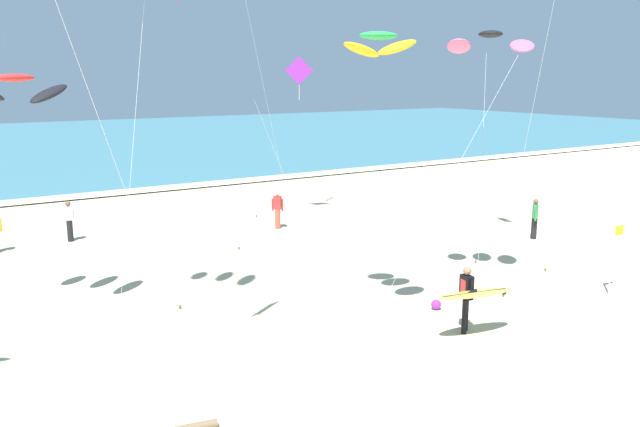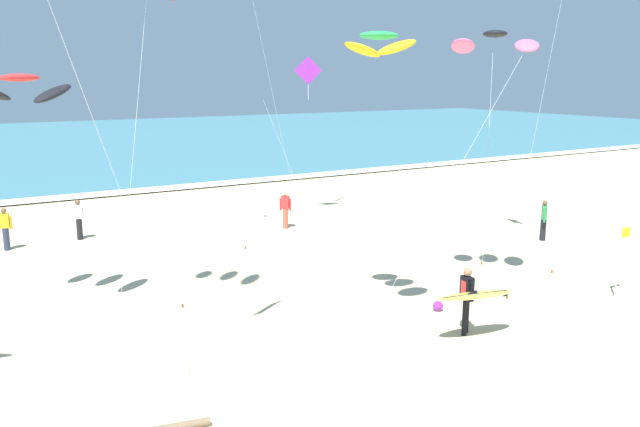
{
  "view_description": "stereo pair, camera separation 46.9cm",
  "coord_description": "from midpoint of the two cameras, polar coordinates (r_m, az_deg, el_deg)",
  "views": [
    {
      "loc": [
        -8.46,
        -7.1,
        6.3
      ],
      "look_at": [
        0.01,
        6.18,
        2.95
      ],
      "focal_mm": 36.64,
      "sensor_mm": 36.0,
      "label": 1
    },
    {
      "loc": [
        -8.06,
        -7.34,
        6.3
      ],
      "look_at": [
        0.01,
        6.18,
        2.95
      ],
      "focal_mm": 36.64,
      "sensor_mm": 36.0,
      "label": 2
    }
  ],
  "objects": [
    {
      "name": "kite_arc_emerald_far",
      "position": [
        16.04,
        4.29,
        14.49
      ],
      "size": [
        5.04,
        2.35,
        7.32
      ],
      "color": "yellow",
      "rests_on": "ground"
    },
    {
      "name": "beach_ball",
      "position": [
        18.28,
        9.38,
        -7.86
      ],
      "size": [
        0.28,
        0.28,
        0.28
      ],
      "primitive_type": "sphere",
      "color": "purple",
      "rests_on": "ground"
    },
    {
      "name": "bystander_white_top",
      "position": [
        26.95,
        -21.53,
        -0.6
      ],
      "size": [
        0.48,
        0.26,
        1.59
      ],
      "color": "black",
      "rests_on": "ground"
    },
    {
      "name": "bystander_green_top",
      "position": [
        26.74,
        17.77,
        -0.42
      ],
      "size": [
        0.37,
        0.38,
        1.59
      ],
      "color": "black",
      "rests_on": "ground"
    },
    {
      "name": "bystander_red_top",
      "position": [
        27.25,
        -4.22,
        0.35
      ],
      "size": [
        0.38,
        0.37,
        1.59
      ],
      "color": "#D8593F",
      "rests_on": "ground"
    },
    {
      "name": "shoreline_foam",
      "position": [
        36.76,
        -19.09,
        1.61
      ],
      "size": [
        160.0,
        1.67,
        0.01
      ],
      "primitive_type": "cube",
      "color": "white",
      "rests_on": "ocean_water"
    },
    {
      "name": "ocean_water",
      "position": [
        65.8,
        -25.31,
        5.4
      ],
      "size": [
        160.0,
        60.0,
        0.08
      ],
      "primitive_type": "cube",
      "color": "teal",
      "rests_on": "ground"
    },
    {
      "name": "kite_diamond_violet_low",
      "position": [
        28.94,
        -2.43,
        11.97
      ],
      "size": [
        2.29,
        1.29,
        7.1
      ],
      "color": "purple",
      "rests_on": "ground"
    },
    {
      "name": "surfer_lead",
      "position": [
        16.45,
        12.19,
        -6.92
      ],
      "size": [
        2.15,
        1.05,
        1.71
      ],
      "color": "black",
      "rests_on": "ground"
    },
    {
      "name": "lifeguard_flag",
      "position": [
        20.69,
        23.68,
        -3.12
      ],
      "size": [
        0.45,
        0.05,
        2.1
      ],
      "color": "silver",
      "rests_on": "ground"
    },
    {
      "name": "kite_arc_charcoal_outer",
      "position": [
        19.3,
        13.95,
        14.29
      ],
      "size": [
        3.2,
        3.22,
        7.51
      ],
      "color": "pink",
      "rests_on": "ground"
    },
    {
      "name": "kite_arc_scarlet_close",
      "position": [
        18.2,
        -25.76,
        9.8
      ],
      "size": [
        5.13,
        4.45,
        6.34
      ],
      "color": "black",
      "rests_on": "ground"
    }
  ]
}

